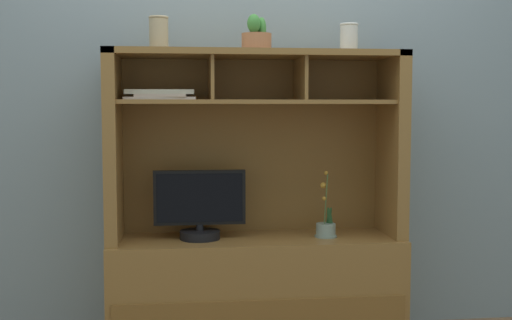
{
  "coord_description": "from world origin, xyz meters",
  "views": [
    {
      "loc": [
        -0.37,
        -3.16,
        1.19
      ],
      "look_at": [
        0.0,
        0.0,
        0.93
      ],
      "focal_mm": 45.67,
      "sensor_mm": 36.0,
      "label": 1
    }
  ],
  "objects_px": {
    "potted_orchid": "(326,228)",
    "ceramic_vase": "(349,38)",
    "accent_vase": "(159,33)",
    "tv_monitor": "(200,208)",
    "potted_succulent": "(256,37)",
    "magazine_stack_left": "(161,95)",
    "media_console": "(256,256)"
  },
  "relations": [
    {
      "from": "media_console",
      "to": "tv_monitor",
      "type": "height_order",
      "value": "media_console"
    },
    {
      "from": "tv_monitor",
      "to": "accent_vase",
      "type": "distance_m",
      "value": 0.87
    },
    {
      "from": "accent_vase",
      "to": "potted_orchid",
      "type": "bearing_deg",
      "value": -4.11
    },
    {
      "from": "media_console",
      "to": "accent_vase",
      "type": "distance_m",
      "value": 1.19
    },
    {
      "from": "potted_orchid",
      "to": "accent_vase",
      "type": "height_order",
      "value": "accent_vase"
    },
    {
      "from": "ceramic_vase",
      "to": "tv_monitor",
      "type": "bearing_deg",
      "value": -177.1
    },
    {
      "from": "ceramic_vase",
      "to": "accent_vase",
      "type": "distance_m",
      "value": 0.93
    },
    {
      "from": "tv_monitor",
      "to": "potted_orchid",
      "type": "height_order",
      "value": "tv_monitor"
    },
    {
      "from": "tv_monitor",
      "to": "accent_vase",
      "type": "bearing_deg",
      "value": 168.31
    },
    {
      "from": "potted_orchid",
      "to": "ceramic_vase",
      "type": "relative_size",
      "value": 2.31
    },
    {
      "from": "potted_succulent",
      "to": "magazine_stack_left",
      "type": "bearing_deg",
      "value": 176.75
    },
    {
      "from": "potted_orchid",
      "to": "ceramic_vase",
      "type": "bearing_deg",
      "value": 25.22
    },
    {
      "from": "media_console",
      "to": "ceramic_vase",
      "type": "distance_m",
      "value": 1.18
    },
    {
      "from": "tv_monitor",
      "to": "ceramic_vase",
      "type": "distance_m",
      "value": 1.12
    },
    {
      "from": "media_console",
      "to": "ceramic_vase",
      "type": "height_order",
      "value": "ceramic_vase"
    },
    {
      "from": "potted_succulent",
      "to": "ceramic_vase",
      "type": "relative_size",
      "value": 1.19
    },
    {
      "from": "accent_vase",
      "to": "tv_monitor",
      "type": "bearing_deg",
      "value": -11.69
    },
    {
      "from": "potted_orchid",
      "to": "potted_succulent",
      "type": "bearing_deg",
      "value": 177.77
    },
    {
      "from": "ceramic_vase",
      "to": "potted_orchid",
      "type": "bearing_deg",
      "value": -154.78
    },
    {
      "from": "media_console",
      "to": "potted_succulent",
      "type": "bearing_deg",
      "value": -90.68
    },
    {
      "from": "tv_monitor",
      "to": "potted_succulent",
      "type": "relative_size",
      "value": 2.63
    },
    {
      "from": "accent_vase",
      "to": "potted_succulent",
      "type": "bearing_deg",
      "value": -5.5
    },
    {
      "from": "accent_vase",
      "to": "magazine_stack_left",
      "type": "bearing_deg",
      "value": -62.74
    },
    {
      "from": "media_console",
      "to": "magazine_stack_left",
      "type": "bearing_deg",
      "value": -179.47
    },
    {
      "from": "tv_monitor",
      "to": "potted_succulent",
      "type": "distance_m",
      "value": 0.87
    },
    {
      "from": "potted_orchid",
      "to": "ceramic_vase",
      "type": "xyz_separation_m",
      "value": [
        0.12,
        0.06,
        0.94
      ]
    },
    {
      "from": "accent_vase",
      "to": "media_console",
      "type": "bearing_deg",
      "value": -1.81
    },
    {
      "from": "potted_succulent",
      "to": "accent_vase",
      "type": "relative_size",
      "value": 1.04
    },
    {
      "from": "magazine_stack_left",
      "to": "potted_succulent",
      "type": "distance_m",
      "value": 0.54
    },
    {
      "from": "tv_monitor",
      "to": "magazine_stack_left",
      "type": "height_order",
      "value": "magazine_stack_left"
    },
    {
      "from": "magazine_stack_left",
      "to": "accent_vase",
      "type": "bearing_deg",
      "value": 117.26
    },
    {
      "from": "potted_orchid",
      "to": "accent_vase",
      "type": "distance_m",
      "value": 1.25
    }
  ]
}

